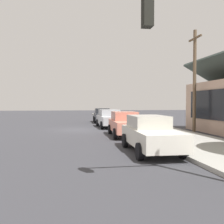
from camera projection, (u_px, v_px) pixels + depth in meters
The scene contains 9 objects.
ground_plane at pixel (80, 130), 20.73m from camera, with size 120.00×120.00×0.00m, color #38383D.
sidewalk_curb at pixel (147, 128), 21.64m from camera, with size 60.00×4.20×0.16m, color #A3A099.
car_charcoal at pixel (102, 115), 28.91m from camera, with size 4.44×2.16×1.59m.
car_silver at pixel (110, 118), 22.78m from camera, with size 4.61×2.17×1.59m.
car_coral at pixel (125, 124), 16.72m from camera, with size 4.47×2.08×1.59m.
car_ivory at pixel (150, 133), 11.20m from camera, with size 4.66×2.02×1.59m.
traffic_light_main at pixel (207, 49), 6.33m from camera, with size 0.37×2.79×5.20m.
utility_pole_wooden at pixel (195, 79), 18.63m from camera, with size 1.80×0.24×7.50m.
fire_hydrant_red at pixel (123, 121), 24.52m from camera, with size 0.22×0.22×0.71m.
Camera 1 is at (20.81, -0.83, 2.13)m, focal length 40.80 mm.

